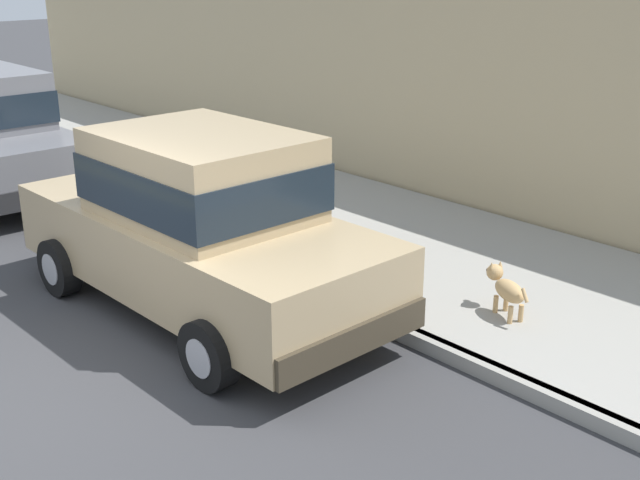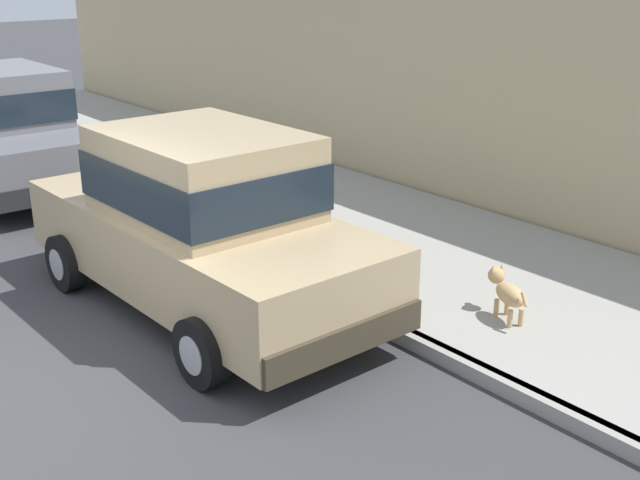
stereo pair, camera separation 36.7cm
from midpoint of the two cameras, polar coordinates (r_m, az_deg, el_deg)
name	(u,v)px [view 2 (the right image)]	position (r m, az deg, el deg)	size (l,w,h in m)	color
ground_plane	(26,394)	(7.37, -18.81, -10.36)	(80.00, 80.00, 0.00)	#38383A
curb	(316,293)	(8.77, 0.91, -3.77)	(0.16, 64.00, 0.14)	gray
sidewalk	(430,255)	(9.94, 8.87, -1.10)	(3.60, 64.00, 0.14)	#99968E
car_tan_sedan	(202,220)	(8.28, -7.16, 1.39)	(2.10, 4.63, 1.92)	tan
car_grey_sedan	(0,129)	(13.50, -21.07, 7.40)	(2.04, 4.60, 1.92)	slate
dog_tan	(507,291)	(8.15, 14.41, -3.57)	(0.38, 0.72, 0.49)	tan
building_facade	(333,63)	(13.99, 1.72, 12.47)	(0.50, 20.00, 3.60)	tan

